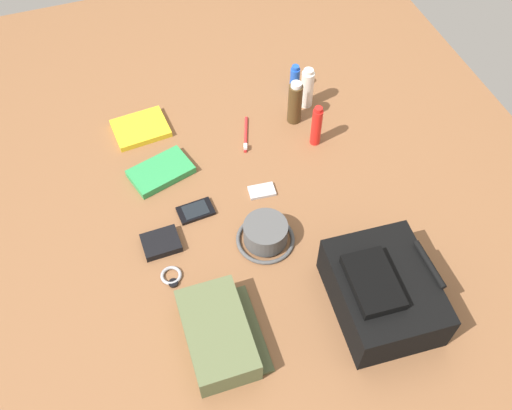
# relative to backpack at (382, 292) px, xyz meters

# --- Properties ---
(ground_plane) EXTENTS (2.64, 2.02, 0.02)m
(ground_plane) POSITION_rel_backpack_xyz_m (-0.41, -0.22, -0.08)
(ground_plane) COLOR brown
(ground_plane) RESTS_ON ground
(backpack) EXTENTS (0.34, 0.28, 0.17)m
(backpack) POSITION_rel_backpack_xyz_m (0.00, 0.00, 0.00)
(backpack) COLOR black
(backpack) RESTS_ON ground_plane
(toiletry_pouch) EXTENTS (0.28, 0.20, 0.08)m
(toiletry_pouch) POSITION_rel_backpack_xyz_m (-0.04, -0.45, -0.03)
(toiletry_pouch) COLOR #56603D
(toiletry_pouch) RESTS_ON ground_plane
(bucket_hat) EXTENTS (0.18, 0.18, 0.08)m
(bucket_hat) POSITION_rel_backpack_xyz_m (-0.30, -0.23, -0.04)
(bucket_hat) COLOR #4C4C4C
(bucket_hat) RESTS_ON ground_plane
(deodorant_spray) EXTENTS (0.04, 0.04, 0.11)m
(deodorant_spray) POSITION_rel_backpack_xyz_m (-0.90, 0.10, -0.02)
(deodorant_spray) COLOR blue
(deodorant_spray) RESTS_ON ground_plane
(toothpaste_tube) EXTENTS (0.05, 0.05, 0.16)m
(toothpaste_tube) POSITION_rel_backpack_xyz_m (-0.81, 0.11, 0.00)
(toothpaste_tube) COLOR white
(toothpaste_tube) RESTS_ON ground_plane
(cologne_bottle) EXTENTS (0.05, 0.05, 0.17)m
(cologne_bottle) POSITION_rel_backpack_xyz_m (-0.75, 0.04, 0.01)
(cologne_bottle) COLOR #473319
(cologne_bottle) RESTS_ON ground_plane
(sunscreen_spray) EXTENTS (0.03, 0.03, 0.16)m
(sunscreen_spray) POSITION_rel_backpack_xyz_m (-0.63, 0.07, 0.00)
(sunscreen_spray) COLOR red
(sunscreen_spray) RESTS_ON ground_plane
(paperback_novel) EXTENTS (0.16, 0.19, 0.02)m
(paperback_novel) POSITION_rel_backpack_xyz_m (-0.88, -0.48, -0.06)
(paperback_novel) COLOR yellow
(paperback_novel) RESTS_ON ground_plane
(travel_guidebook) EXTENTS (0.17, 0.22, 0.03)m
(travel_guidebook) POSITION_rel_backpack_xyz_m (-0.66, -0.46, -0.06)
(travel_guidebook) COLOR #2D934C
(travel_guidebook) RESTS_ON ground_plane
(cell_phone) EXTENTS (0.08, 0.11, 0.01)m
(cell_phone) POSITION_rel_backpack_xyz_m (-0.47, -0.40, -0.07)
(cell_phone) COLOR black
(cell_phone) RESTS_ON ground_plane
(media_player) EXTENTS (0.06, 0.09, 0.01)m
(media_player) POSITION_rel_backpack_xyz_m (-0.48, -0.17, -0.07)
(media_player) COLOR #B7B7BC
(media_player) RESTS_ON ground_plane
(wristwatch) EXTENTS (0.07, 0.06, 0.01)m
(wristwatch) POSITION_rel_backpack_xyz_m (-0.27, -0.52, -0.07)
(wristwatch) COLOR #99999E
(wristwatch) RESTS_ON ground_plane
(toothbrush) EXTENTS (0.16, 0.07, 0.02)m
(toothbrush) POSITION_rel_backpack_xyz_m (-0.73, -0.15, -0.07)
(toothbrush) COLOR red
(toothbrush) RESTS_ON ground_plane
(wallet) EXTENTS (0.09, 0.11, 0.02)m
(wallet) POSITION_rel_backpack_xyz_m (-0.39, -0.53, -0.06)
(wallet) COLOR black
(wallet) RESTS_ON ground_plane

